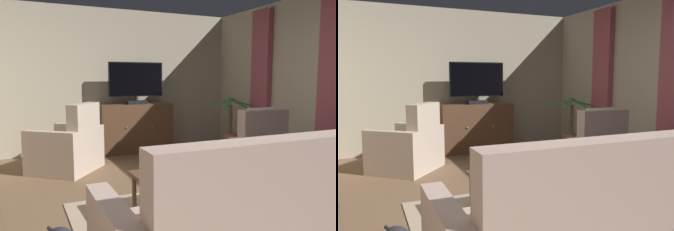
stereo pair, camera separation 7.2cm
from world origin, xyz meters
The scene contains 14 objects.
ground_plane centered at (0.00, 0.00, -0.02)m, with size 5.79×7.29×0.04m, color brown.
wall_back centered at (0.00, 3.40, 1.31)m, with size 5.79×0.10×2.63m, color #B2A88E.
curtain_panel_near centered at (2.53, 0.47, 1.44)m, with size 0.10×0.44×2.21m, color #A34C56.
curtain_panel_far centered at (2.53, 1.97, 1.44)m, with size 0.10×0.44×2.21m, color #A34C56.
rug_central centered at (-0.01, -0.16, 0.01)m, with size 2.05×1.98×0.01m, color tan.
tv_cabinet centered at (0.55, 3.05, 0.42)m, with size 1.34×0.46×0.89m.
television centered at (0.55, 2.99, 1.29)m, with size 1.01×0.20×0.76m.
coffee_table centered at (0.07, 0.11, 0.39)m, with size 1.09×0.51×0.45m.
tv_remote centered at (-0.03, 0.17, 0.46)m, with size 0.17×0.05×0.02m, color black.
folded_newspaper centered at (0.03, 0.04, 0.45)m, with size 0.30×0.22×0.01m, color silver.
sofa_floral centered at (-0.03, -1.07, 0.34)m, with size 2.01×0.90×1.03m.
armchair_by_fireplace centered at (1.47, 0.32, 0.31)m, with size 0.99×0.97×0.98m.
armchair_angled_to_table centered at (-0.79, 2.19, 0.33)m, with size 1.19×1.20×1.01m.
potted_plant_on_hearth_side centered at (2.08, 2.23, 0.29)m, with size 0.76×0.87×1.01m.
Camera 1 is at (-1.45, -2.85, 1.39)m, focal length 36.09 mm.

